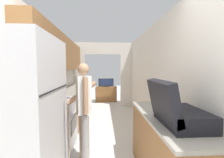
# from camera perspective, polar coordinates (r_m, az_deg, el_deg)

# --- Properties ---
(wall_left) EXTENTS (0.38, 7.41, 2.50)m
(wall_left) POSITION_cam_1_polar(r_m,az_deg,el_deg) (3.40, -22.66, 4.27)
(wall_left) COLOR white
(wall_left) RESTS_ON ground_plane
(wall_right) EXTENTS (0.06, 7.41, 2.50)m
(wall_right) POSITION_cam_1_polar(r_m,az_deg,el_deg) (2.97, 19.56, -1.14)
(wall_right) COLOR white
(wall_right) RESTS_ON ground_plane
(wall_far_with_doorway) EXTENTS (2.71, 0.06, 2.50)m
(wall_far_with_doorway) POSITION_cam_1_polar(r_m,az_deg,el_deg) (5.86, -3.57, 3.21)
(wall_far_with_doorway) COLOR white
(wall_far_with_doorway) RESTS_ON ground_plane
(counter_left) EXTENTS (0.62, 3.76, 0.92)m
(counter_left) POSITION_cam_1_polar(r_m,az_deg,el_deg) (4.27, -15.35, -10.25)
(counter_left) COLOR brown
(counter_left) RESTS_ON ground_plane
(counter_right) EXTENTS (0.62, 1.59, 0.92)m
(counter_right) POSITION_cam_1_polar(r_m,az_deg,el_deg) (2.23, 20.73, -24.29)
(counter_right) COLOR brown
(counter_right) RESTS_ON ground_plane
(refrigerator) EXTENTS (0.75, 0.82, 1.82)m
(refrigerator) POSITION_cam_1_polar(r_m,az_deg,el_deg) (1.81, -31.54, -15.98)
(refrigerator) COLOR #B7B7BC
(refrigerator) RESTS_ON ground_plane
(range_oven) EXTENTS (0.66, 0.77, 1.06)m
(range_oven) POSITION_cam_1_polar(r_m,az_deg,el_deg) (3.12, -20.12, -15.67)
(range_oven) COLOR #B7B7BC
(range_oven) RESTS_ON ground_plane
(person) EXTENTS (0.51, 0.44, 1.59)m
(person) POSITION_cam_1_polar(r_m,az_deg,el_deg) (2.48, -10.67, -11.49)
(person) COLOR #9E9E9E
(person) RESTS_ON ground_plane
(suitcase) EXTENTS (0.50, 0.61, 0.47)m
(suitcase) POSITION_cam_1_polar(r_m,az_deg,el_deg) (1.72, 22.99, -11.14)
(suitcase) COLOR black
(suitcase) RESTS_ON counter_right
(book_stack) EXTENTS (0.22, 0.28, 0.04)m
(book_stack) POSITION_cam_1_polar(r_m,az_deg,el_deg) (2.20, 19.58, -11.16)
(book_stack) COLOR black
(book_stack) RESTS_ON counter_right
(tv_cabinet) EXTENTS (0.95, 0.42, 0.68)m
(tv_cabinet) POSITION_cam_1_polar(r_m,az_deg,el_deg) (6.87, -2.29, -5.67)
(tv_cabinet) COLOR brown
(tv_cabinet) RESTS_ON ground_plane
(television) EXTENTS (0.68, 0.16, 0.36)m
(television) POSITION_cam_1_polar(r_m,az_deg,el_deg) (6.76, -2.29, -1.39)
(television) COLOR black
(television) RESTS_ON tv_cabinet
(knife) EXTENTS (0.13, 0.31, 0.02)m
(knife) POSITION_cam_1_polar(r_m,az_deg,el_deg) (3.62, -17.61, -5.32)
(knife) COLOR #B7B7BC
(knife) RESTS_ON counter_left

